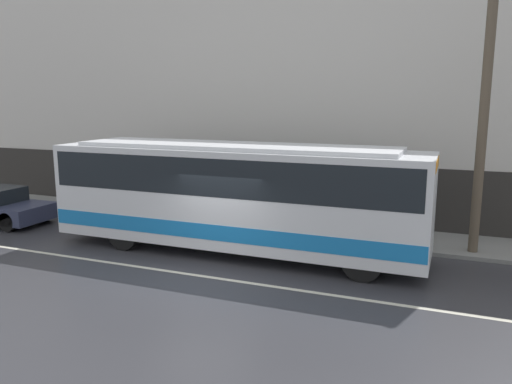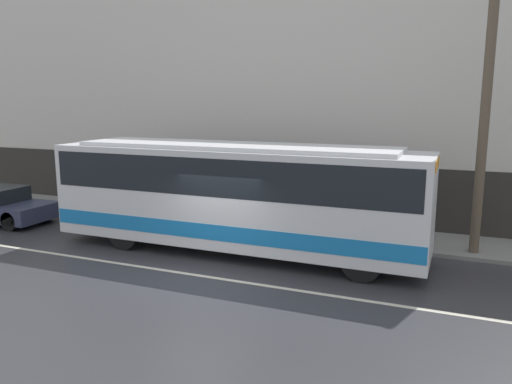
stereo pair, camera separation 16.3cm
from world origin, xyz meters
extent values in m
plane|color=#333338|center=(0.00, 0.00, 0.00)|extent=(60.00, 60.00, 0.00)
cube|color=gray|center=(0.00, 5.29, 0.06)|extent=(60.00, 2.59, 0.12)
cube|color=silver|center=(0.00, 6.74, 4.55)|extent=(60.00, 0.30, 9.11)
cube|color=#2D2B28|center=(0.00, 6.57, 1.14)|extent=(60.00, 0.06, 2.28)
cube|color=beige|center=(0.00, 0.00, 0.00)|extent=(54.00, 0.14, 0.01)
cube|color=silver|center=(-0.12, 2.29, 1.75)|extent=(11.29, 2.49, 2.81)
cube|color=#1972BF|center=(-0.12, 2.29, 0.90)|extent=(11.24, 2.52, 0.45)
cube|color=black|center=(-0.12, 2.29, 2.44)|extent=(10.95, 2.51, 1.07)
cube|color=orange|center=(5.48, 2.29, 2.97)|extent=(0.12, 1.87, 0.28)
cube|color=silver|center=(-0.12, 2.29, 3.22)|extent=(9.60, 2.12, 0.12)
cylinder|color=black|center=(3.93, 1.21, 0.51)|extent=(1.02, 0.28, 1.02)
cylinder|color=black|center=(3.93, 3.38, 0.51)|extent=(1.02, 0.28, 1.02)
cylinder|color=black|center=(-3.37, 1.21, 0.51)|extent=(1.02, 0.28, 1.02)
cylinder|color=black|center=(-3.37, 3.38, 0.51)|extent=(1.02, 0.28, 1.02)
cylinder|color=black|center=(-8.44, 1.45, 0.34)|extent=(0.69, 0.20, 0.69)
cylinder|color=black|center=(-8.44, 3.14, 0.34)|extent=(0.69, 0.20, 0.69)
cylinder|color=brown|center=(6.61, 4.57, 4.04)|extent=(0.28, 0.28, 7.83)
cylinder|color=navy|center=(-4.38, 4.64, 0.76)|extent=(0.36, 0.36, 1.28)
sphere|color=tan|center=(-4.38, 4.64, 1.52)|extent=(0.23, 0.23, 0.23)
camera|label=1|loc=(5.92, -11.03, 4.59)|focal=35.00mm
camera|label=2|loc=(6.07, -10.97, 4.59)|focal=35.00mm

